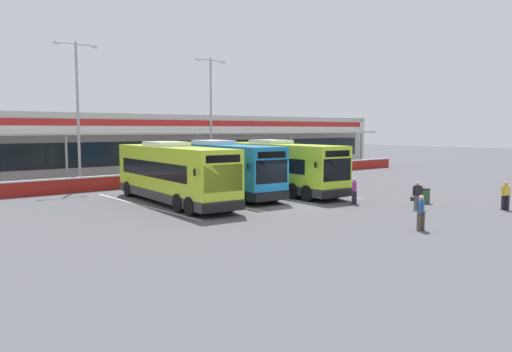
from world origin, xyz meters
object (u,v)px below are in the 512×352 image
object	(u,v)px
coach_bus_leftmost	(173,175)
coach_bus_left_centre	(220,169)
lamp_post_centre	(211,110)
pedestrian_near_bin	(421,211)
pedestrian_in_dark_coat	(354,190)
coach_bus_centre	(279,168)
litter_bin	(426,196)
pedestrian_child	(506,195)
lamp_post_west	(78,106)
pedestrian_with_handbag	(417,195)

from	to	relation	value
coach_bus_leftmost	coach_bus_left_centre	xyz separation A→B (m)	(4.51, 1.37, 0.00)
coach_bus_left_centre	lamp_post_centre	size ratio (longest dim) A/B	1.12
pedestrian_near_bin	pedestrian_in_dark_coat	bearing A→B (deg)	61.19
coach_bus_centre	lamp_post_centre	distance (m)	12.89
pedestrian_in_dark_coat	litter_bin	size ratio (longest dim) A/B	1.74
pedestrian_in_dark_coat	pedestrian_child	bearing A→B (deg)	-54.08
coach_bus_centre	lamp_post_west	size ratio (longest dim) A/B	1.12
coach_bus_centre	pedestrian_with_handbag	world-z (taller)	coach_bus_centre
coach_bus_left_centre	pedestrian_near_bin	bearing A→B (deg)	-90.27
lamp_post_west	coach_bus_centre	bearing A→B (deg)	-46.56
litter_bin	coach_bus_leftmost	bearing A→B (deg)	140.39
coach_bus_leftmost	coach_bus_left_centre	size ratio (longest dim) A/B	1.00
coach_bus_centre	pedestrian_child	xyz separation A→B (m)	(4.65, -13.96, -0.91)
pedestrian_with_handbag	lamp_post_west	bearing A→B (deg)	117.25
coach_bus_leftmost	pedestrian_in_dark_coat	distance (m)	11.09
lamp_post_west	pedestrian_in_dark_coat	bearing A→B (deg)	-60.88
coach_bus_left_centre	lamp_post_west	size ratio (longest dim) A/B	1.12
coach_bus_centre	coach_bus_left_centre	bearing A→B (deg)	158.81
pedestrian_child	lamp_post_west	world-z (taller)	lamp_post_west
coach_bus_centre	lamp_post_centre	xyz separation A→B (m)	(2.28, 11.87, 4.50)
pedestrian_child	litter_bin	bearing A→B (deg)	106.13
coach_bus_leftmost	pedestrian_child	world-z (taller)	coach_bus_leftmost
pedestrian_in_dark_coat	lamp_post_centre	size ratio (longest dim) A/B	0.15
lamp_post_west	lamp_post_centre	world-z (taller)	same
coach_bus_leftmost	coach_bus_left_centre	bearing A→B (deg)	16.92
coach_bus_centre	pedestrian_with_handbag	bearing A→B (deg)	-85.66
pedestrian_with_handbag	pedestrian_near_bin	size ratio (longest dim) A/B	1.00
pedestrian_with_handbag	coach_bus_centre	bearing A→B (deg)	94.34
coach_bus_leftmost	pedestrian_near_bin	xyz separation A→B (m)	(4.44, -14.29, -0.91)
coach_bus_leftmost	coach_bus_centre	distance (m)	8.54
coach_bus_leftmost	pedestrian_near_bin	size ratio (longest dim) A/B	7.61
litter_bin	lamp_post_west	bearing A→B (deg)	123.72
pedestrian_near_bin	lamp_post_west	distance (m)	26.39
pedestrian_near_bin	lamp_post_west	world-z (taller)	lamp_post_west
pedestrian_in_dark_coat	lamp_post_west	bearing A→B (deg)	119.12
coach_bus_left_centre	coach_bus_centre	bearing A→B (deg)	-21.19
pedestrian_with_handbag	lamp_post_centre	distance (m)	23.32
pedestrian_with_handbag	lamp_post_centre	size ratio (longest dim) A/B	0.15
coach_bus_left_centre	pedestrian_near_bin	xyz separation A→B (m)	(-0.07, -15.66, -0.91)
coach_bus_leftmost	pedestrian_child	bearing A→B (deg)	-47.02
coach_bus_centre	pedestrian_in_dark_coat	size ratio (longest dim) A/B	7.61
lamp_post_centre	litter_bin	xyz separation A→B (m)	(1.14, -21.57, -5.82)
pedestrian_with_handbag	pedestrian_child	world-z (taller)	same
coach_bus_leftmost	pedestrian_in_dark_coat	xyz separation A→B (m)	(8.26, -7.35, -0.91)
pedestrian_child	pedestrian_near_bin	size ratio (longest dim) A/B	1.00
lamp_post_west	litter_bin	bearing A→B (deg)	-56.28
lamp_post_centre	coach_bus_centre	bearing A→B (deg)	-100.86
coach_bus_centre	lamp_post_centre	size ratio (longest dim) A/B	1.12
coach_bus_leftmost	pedestrian_child	size ratio (longest dim) A/B	7.61
coach_bus_centre	pedestrian_in_dark_coat	distance (m)	7.23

